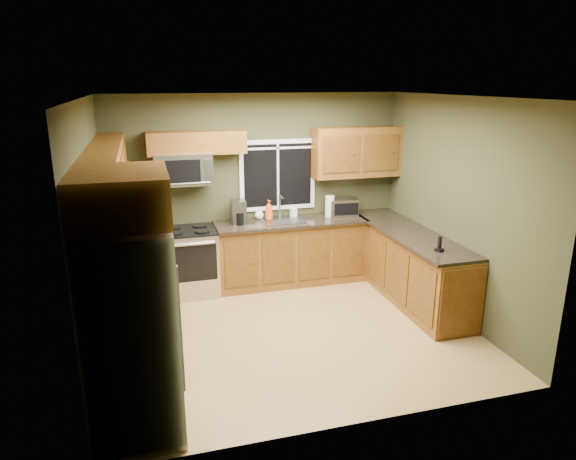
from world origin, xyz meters
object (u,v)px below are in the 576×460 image
soap_bottle_b (294,211)px  soap_bottle_a (269,210)px  refrigerator (133,331)px  cordless_phone (439,247)px  microwave (183,169)px  paper_towel_roll (330,206)px  toaster_oven (343,207)px  soap_bottle_c (259,213)px  kettle (236,214)px  coffee_maker (239,213)px  range (189,261)px

soap_bottle_b → soap_bottle_a: bearing=-166.4°
refrigerator → cordless_phone: 3.60m
microwave → paper_towel_roll: bearing=-1.3°
microwave → toaster_oven: (2.28, -0.05, -0.66)m
soap_bottle_c → kettle: bearing=-163.8°
refrigerator → paper_towel_roll: size_ratio=5.30×
toaster_oven → soap_bottle_b: bearing=168.9°
kettle → paper_towel_roll: bearing=-1.6°
kettle → soap_bottle_a: (0.47, 0.01, 0.02)m
soap_bottle_c → cordless_phone: size_ratio=0.92×
soap_bottle_b → kettle: bearing=-173.3°
coffee_maker → soap_bottle_c: bearing=24.9°
paper_towel_roll → toaster_oven: bearing=0.3°
refrigerator → toaster_oven: (2.97, 2.86, 0.17)m
soap_bottle_a → soap_bottle_b: bearing=13.6°
cordless_phone → soap_bottle_c: bearing=130.7°
soap_bottle_a → soap_bottle_c: (-0.12, 0.10, -0.06)m
microwave → soap_bottle_c: microwave is taller
range → soap_bottle_a: (1.17, 0.13, 0.62)m
soap_bottle_a → coffee_maker: bearing=-172.8°
toaster_oven → cordless_phone: size_ratio=2.49×
soap_bottle_b → soap_bottle_c: soap_bottle_b is taller
range → cordless_phone: cordless_phone is taller
refrigerator → kettle: 3.22m
range → coffee_maker: bearing=6.2°
toaster_oven → kettle: kettle is taller
microwave → kettle: (0.70, -0.01, -0.66)m
refrigerator → paper_towel_roll: bearing=46.0°
refrigerator → cordless_phone: size_ratio=9.94×
soap_bottle_c → soap_bottle_b: bearing=0.0°
refrigerator → microwave: size_ratio=2.37×
refrigerator → microwave: 3.10m
coffee_maker → soap_bottle_a: 0.45m
soap_bottle_a → soap_bottle_c: size_ratio=1.75×
soap_bottle_b → cordless_phone: (1.20, -1.99, -0.03)m
toaster_oven → soap_bottle_b: size_ratio=2.58×
refrigerator → soap_bottle_c: size_ratio=10.85×
range → soap_bottle_a: 1.33m
microwave → paper_towel_roll: microwave is taller
range → soap_bottle_c: (1.05, 0.23, 0.55)m
soap_bottle_b → cordless_phone: size_ratio=0.97×
refrigerator → soap_bottle_a: (1.86, 2.90, 0.18)m
refrigerator → cordless_phone: (3.45, 1.01, 0.09)m
soap_bottle_c → cordless_phone: (1.71, -1.99, -0.03)m
toaster_oven → soap_bottle_a: 1.11m
refrigerator → soap_bottle_b: 3.75m
toaster_oven → microwave: bearing=178.9°
refrigerator → coffee_maker: bearing=63.6°
range → cordless_phone: size_ratio=5.18×
kettle → cordless_phone: kettle is taller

